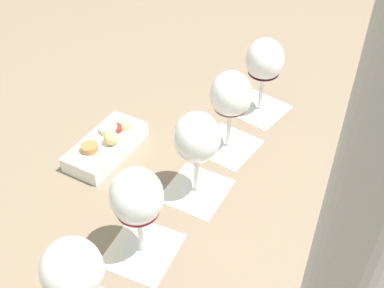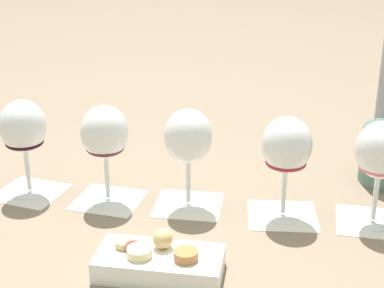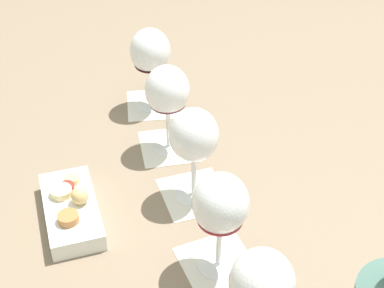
{
  "view_description": "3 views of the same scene",
  "coord_description": "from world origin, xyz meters",
  "px_view_note": "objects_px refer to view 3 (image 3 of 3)",
  "views": [
    {
      "loc": [
        -0.11,
        -0.61,
        0.65
      ],
      "look_at": [
        -0.0,
        -0.0,
        0.12
      ],
      "focal_mm": 45.0,
      "sensor_mm": 36.0,
      "label": 1
    },
    {
      "loc": [
        -0.79,
        0.45,
        0.48
      ],
      "look_at": [
        -0.0,
        -0.0,
        0.12
      ],
      "focal_mm": 55.0,
      "sensor_mm": 36.0,
      "label": 2
    },
    {
      "loc": [
        -0.63,
        -0.41,
        0.7
      ],
      "look_at": [
        -0.0,
        -0.0,
        0.12
      ],
      "focal_mm": 55.0,
      "sensor_mm": 36.0,
      "label": 3
    }
  ],
  "objects_px": {
    "wine_glass_1": "(220,207)",
    "wine_glass_0": "(261,287)",
    "wine_glass_2": "(194,139)",
    "wine_glass_4": "(150,54)",
    "wine_glass_3": "(167,94)",
    "snack_dish": "(71,209)"
  },
  "relations": [
    {
      "from": "wine_glass_2",
      "to": "wine_glass_4",
      "type": "height_order",
      "value": "same"
    },
    {
      "from": "wine_glass_1",
      "to": "snack_dish",
      "type": "relative_size",
      "value": 0.91
    },
    {
      "from": "wine_glass_2",
      "to": "snack_dish",
      "type": "height_order",
      "value": "wine_glass_2"
    },
    {
      "from": "wine_glass_0",
      "to": "wine_glass_4",
      "type": "height_order",
      "value": "same"
    },
    {
      "from": "wine_glass_0",
      "to": "wine_glass_1",
      "type": "height_order",
      "value": "same"
    },
    {
      "from": "wine_glass_2",
      "to": "wine_glass_3",
      "type": "xyz_separation_m",
      "value": [
        0.09,
        0.11,
        -0.0
      ]
    },
    {
      "from": "wine_glass_1",
      "to": "wine_glass_3",
      "type": "height_order",
      "value": "same"
    },
    {
      "from": "wine_glass_2",
      "to": "snack_dish",
      "type": "relative_size",
      "value": 0.91
    },
    {
      "from": "wine_glass_0",
      "to": "wine_glass_3",
      "type": "height_order",
      "value": "same"
    },
    {
      "from": "wine_glass_4",
      "to": "snack_dish",
      "type": "distance_m",
      "value": 0.37
    },
    {
      "from": "wine_glass_1",
      "to": "wine_glass_4",
      "type": "relative_size",
      "value": 1.0
    },
    {
      "from": "wine_glass_0",
      "to": "snack_dish",
      "type": "xyz_separation_m",
      "value": [
        0.05,
        0.37,
        -0.1
      ]
    },
    {
      "from": "wine_glass_3",
      "to": "snack_dish",
      "type": "bearing_deg",
      "value": 174.17
    },
    {
      "from": "wine_glass_1",
      "to": "wine_glass_3",
      "type": "bearing_deg",
      "value": 49.07
    },
    {
      "from": "wine_glass_1",
      "to": "wine_glass_3",
      "type": "relative_size",
      "value": 1.0
    },
    {
      "from": "snack_dish",
      "to": "wine_glass_2",
      "type": "bearing_deg",
      "value": -41.3
    },
    {
      "from": "wine_glass_1",
      "to": "wine_glass_0",
      "type": "bearing_deg",
      "value": -129.27
    },
    {
      "from": "wine_glass_2",
      "to": "wine_glass_3",
      "type": "distance_m",
      "value": 0.14
    },
    {
      "from": "wine_glass_1",
      "to": "wine_glass_2",
      "type": "bearing_deg",
      "value": 46.09
    },
    {
      "from": "wine_glass_2",
      "to": "wine_glass_3",
      "type": "height_order",
      "value": "same"
    },
    {
      "from": "wine_glass_2",
      "to": "wine_glass_3",
      "type": "bearing_deg",
      "value": 52.46
    },
    {
      "from": "wine_glass_3",
      "to": "wine_glass_4",
      "type": "bearing_deg",
      "value": 48.02
    }
  ]
}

